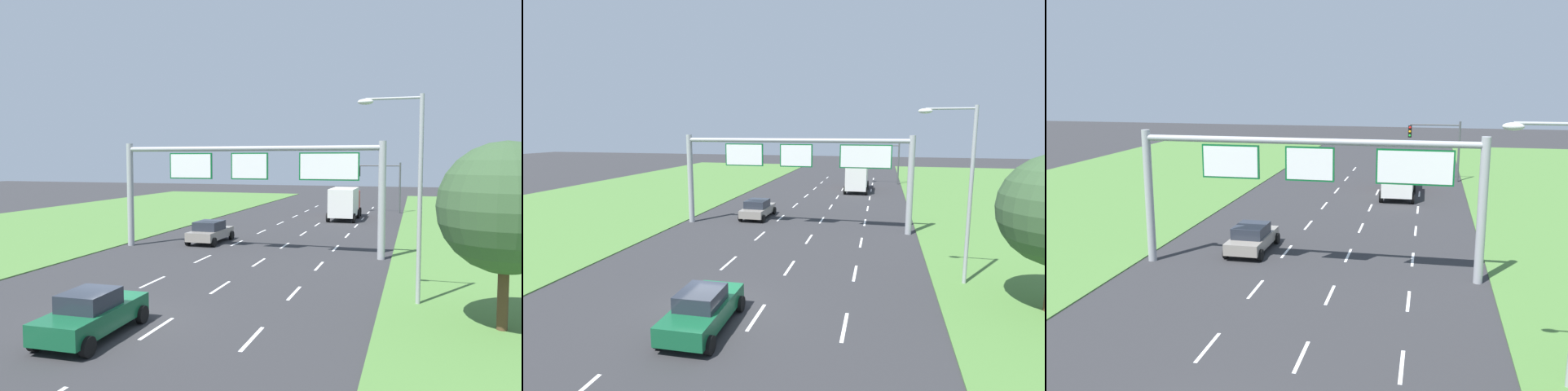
% 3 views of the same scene
% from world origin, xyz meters
% --- Properties ---
extents(ground_plane, '(200.00, 200.00, 0.00)m').
position_xyz_m(ground_plane, '(0.00, 0.00, 0.00)').
color(ground_plane, '#2D2D30').
extents(lane_dashes_inner_left, '(0.14, 68.40, 0.01)m').
position_xyz_m(lane_dashes_inner_left, '(-1.75, 15.00, 0.00)').
color(lane_dashes_inner_left, white).
rests_on(lane_dashes_inner_left, ground_plane).
extents(lane_dashes_inner_right, '(0.14, 68.40, 0.01)m').
position_xyz_m(lane_dashes_inner_right, '(1.75, 15.00, 0.00)').
color(lane_dashes_inner_right, white).
rests_on(lane_dashes_inner_right, ground_plane).
extents(lane_dashes_slip, '(0.14, 68.40, 0.01)m').
position_xyz_m(lane_dashes_slip, '(5.25, 15.00, 0.00)').
color(lane_dashes_slip, white).
rests_on(lane_dashes_slip, ground_plane).
extents(car_near_red, '(2.17, 4.46, 1.58)m').
position_xyz_m(car_near_red, '(0.09, -1.35, 0.78)').
color(car_near_red, '#145633').
rests_on(car_near_red, ground_plane).
extents(car_lead_silver, '(2.18, 4.46, 1.56)m').
position_xyz_m(car_lead_silver, '(-3.66, 17.71, 0.79)').
color(car_lead_silver, gray).
rests_on(car_lead_silver, ground_plane).
extents(box_truck, '(2.73, 7.46, 3.13)m').
position_xyz_m(box_truck, '(3.57, 35.01, 1.69)').
color(box_truck, '#B21E19').
rests_on(box_truck, ground_plane).
extents(sign_gantry, '(17.24, 0.44, 7.00)m').
position_xyz_m(sign_gantry, '(0.28, 14.99, 4.95)').
color(sign_gantry, '#9EA0A5').
rests_on(sign_gantry, ground_plane).
extents(traffic_light_mast, '(4.76, 0.49, 5.60)m').
position_xyz_m(traffic_light_mast, '(6.64, 42.50, 3.87)').
color(traffic_light_mast, '#47494F').
rests_on(traffic_light_mast, ground_plane).
extents(street_lamp, '(2.61, 0.32, 8.50)m').
position_xyz_m(street_lamp, '(10.09, 5.69, 5.08)').
color(street_lamp, '#9EA0A5').
rests_on(street_lamp, ground_plane).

